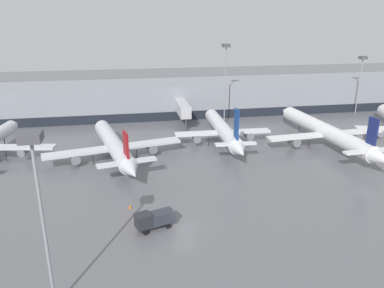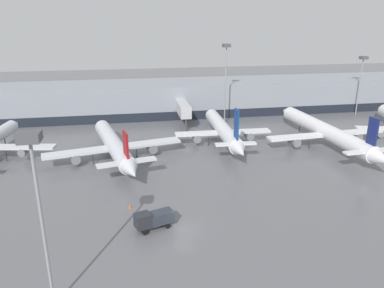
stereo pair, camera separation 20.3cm
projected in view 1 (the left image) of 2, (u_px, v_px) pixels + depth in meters
ground_plane at (184, 229)px, 49.47m from camera, size 320.00×320.00×0.00m
terminal_building at (149, 99)px, 105.64m from camera, size 160.00×27.17×9.00m
parked_jet_0 at (326, 132)px, 80.18m from camera, size 26.76×39.69×9.76m
parked_jet_1 at (114, 145)px, 72.19m from camera, size 26.55×32.92×8.73m
parked_jet_4 at (223, 130)px, 81.26m from camera, size 21.03×32.16×10.35m
service_truck_0 at (154, 219)px, 49.09m from camera, size 5.48×3.40×2.60m
traffic_cone_1 at (130, 206)px, 54.72m from camera, size 0.40×0.40×0.61m
apron_light_mast_3 at (226, 62)px, 92.28m from camera, size 1.80×1.80×20.27m
apron_light_mast_4 at (362, 68)px, 102.83m from camera, size 1.80×1.80×16.28m
apron_light_mast_5 at (36, 174)px, 31.84m from camera, size 1.80×1.80×17.68m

